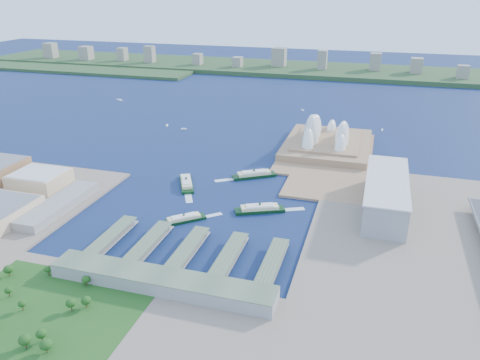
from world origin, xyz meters
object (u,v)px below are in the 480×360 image
(toaster_building, at_px, (386,194))
(ferry_d, at_px, (260,207))
(ferry_b, at_px, (254,173))
(ferry_a, at_px, (186,181))
(ferry_c, at_px, (184,217))
(opera_house, at_px, (328,130))

(toaster_building, bearing_deg, ferry_d, -162.03)
(ferry_b, relative_size, ferry_d, 1.03)
(ferry_a, relative_size, ferry_c, 1.20)
(toaster_building, bearing_deg, opera_house, 114.23)
(toaster_building, relative_size, ferry_b, 2.61)
(opera_house, height_order, toaster_building, opera_house)
(ferry_d, bearing_deg, ferry_c, 97.55)
(ferry_a, distance_m, ferry_b, 93.72)
(opera_house, bearing_deg, ferry_c, -112.65)
(opera_house, distance_m, ferry_d, 250.52)
(toaster_building, bearing_deg, ferry_b, 162.24)
(toaster_building, bearing_deg, ferry_c, -156.54)
(ferry_a, bearing_deg, ferry_b, 7.82)
(ferry_b, bearing_deg, ferry_c, -47.77)
(ferry_b, height_order, ferry_d, ferry_b)
(ferry_d, bearing_deg, toaster_building, -96.96)
(opera_house, relative_size, toaster_building, 1.16)
(ferry_a, xyz_separation_m, ferry_b, (77.35, 52.92, 0.06))
(toaster_building, xyz_separation_m, ferry_b, (-170.97, 54.75, -14.88))
(opera_house, distance_m, toaster_building, 219.62)
(ferry_a, relative_size, ferry_b, 0.99)
(ferry_a, bearing_deg, opera_house, 24.81)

